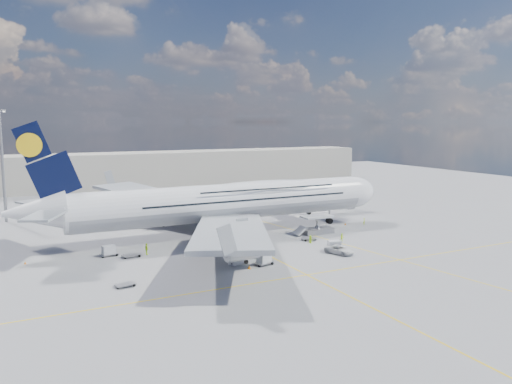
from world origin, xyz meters
name	(u,v)px	position (x,y,z in m)	size (l,w,h in m)	color
ground	(249,246)	(0.00, 0.00, 0.00)	(300.00, 300.00, 0.00)	gray
taxi_line_main	(249,246)	(0.00, 0.00, 0.01)	(0.25, 220.00, 0.01)	yellow
taxi_line_cross	(307,275)	(0.00, -20.00, 0.01)	(120.00, 0.25, 0.01)	yellow
taxi_line_diag	(287,228)	(14.00, 10.00, 0.01)	(0.25, 100.00, 0.01)	yellow
airliner	(228,201)	(0.26, 10.00, 6.87)	(77.26, 79.15, 23.71)	white
jet_bridge	(320,187)	(29.81, 20.94, 6.85)	(18.80, 12.10, 8.50)	#B7B7BC
cargo_loader	(316,227)	(16.82, 2.89, 1.25)	(8.53, 3.20, 3.67)	silver
light_mast	(3,164)	(-40.00, 45.00, 13.21)	(3.00, 0.70, 25.50)	gray
terminal	(131,170)	(0.00, 95.00, 6.00)	(180.00, 16.00, 12.00)	#B2AD9E
tree_line	(195,162)	(40.00, 140.00, 4.00)	(160.00, 6.00, 8.00)	#193814
dolly_row_a	(125,285)	(-25.47, -13.28, 0.31)	(2.97, 1.96, 0.40)	gray
dolly_row_b	(131,255)	(-21.22, 1.73, 0.34)	(3.21, 2.09, 0.44)	gray
dolly_row_c	(264,259)	(-3.29, -12.46, 1.00)	(3.27, 2.40, 1.86)	gray
dolly_back	(109,251)	(-24.50, 4.04, 0.99)	(3.09, 1.92, 1.84)	gray
dolly_nose_far	(309,239)	(12.23, -1.52, 0.32)	(3.22, 2.67, 0.42)	gray
dolly_nose_near	(334,245)	(11.90, -10.27, 0.99)	(3.21, 2.22, 1.85)	gray
baggage_tug	(238,259)	(-6.73, -10.08, 0.86)	(3.42, 2.34, 1.96)	silver
catering_truck_inner	(151,217)	(-11.48, 25.45, 2.11)	(7.96, 4.52, 4.47)	gray
catering_truck_outer	(84,209)	(-23.08, 44.11, 1.75)	(6.60, 3.37, 3.76)	gray
service_van	(339,250)	(11.50, -12.38, 0.73)	(2.43, 5.28, 1.47)	white
crew_nose	(364,221)	(31.21, 5.45, 0.76)	(0.55, 0.36, 1.52)	#BBE017
crew_loader	(342,237)	(17.32, -5.24, 0.81)	(0.79, 0.61, 1.62)	#C8F81A
crew_wing	(147,249)	(-18.49, 2.20, 1.00)	(1.17, 0.49, 2.00)	#CEFF1A
crew_van	(310,239)	(11.22, -3.55, 0.76)	(0.74, 0.48, 1.52)	#BAFB1A
crew_tug	(238,257)	(-6.57, -9.70, 0.97)	(1.25, 0.72, 1.94)	#E5FF1A
cone_nose	(345,224)	(27.31, 7.14, 0.25)	(0.42, 0.42, 0.53)	orange
cone_wing_left_inner	(212,226)	(-0.25, 17.87, 0.30)	(0.49, 0.49, 0.62)	orange
cone_wing_left_outer	(129,217)	(-13.91, 36.94, 0.29)	(0.47, 0.47, 0.59)	orange
cone_wing_right_inner	(251,249)	(-1.25, -3.68, 0.29)	(0.48, 0.48, 0.60)	orange
cone_wing_right_outer	(249,267)	(-6.36, -13.34, 0.31)	(0.50, 0.50, 0.64)	orange
cone_tail	(25,263)	(-37.48, 5.21, 0.23)	(0.38, 0.38, 0.48)	orange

